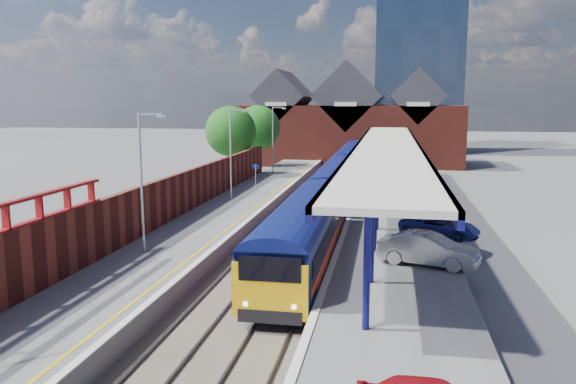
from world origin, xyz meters
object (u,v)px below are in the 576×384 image
lamp_post_b (144,173)px  lamp_post_d (274,135)px  parked_car_blue (440,227)px  parked_car_silver (428,249)px  parked_car_dark (425,207)px  train (344,171)px  platform_sign (256,174)px  lamp_post_c (232,148)px

lamp_post_b → lamp_post_d: (0.00, 32.00, 0.00)m
lamp_post_b → parked_car_blue: 16.27m
lamp_post_b → parked_car_blue: lamp_post_b is taller
lamp_post_b → parked_car_silver: (13.87, 0.02, -3.24)m
lamp_post_b → parked_car_dark: (14.38, 11.13, -3.29)m
lamp_post_b → lamp_post_d: 32.00m
train → parked_car_dark: size_ratio=13.65×
parked_car_dark → platform_sign: bearing=85.1°
lamp_post_d → platform_sign: (1.36, -14.00, -2.30)m
lamp_post_c → parked_car_silver: 21.41m
platform_sign → parked_car_dark: size_ratio=0.52×
lamp_post_b → parked_car_dark: bearing=37.7°
parked_car_silver → parked_car_blue: parked_car_silver is taller
lamp_post_d → parked_car_dark: (14.38, -20.87, -3.29)m
lamp_post_b → train: bearing=73.1°
train → parked_car_dark: bearing=-66.2°
train → lamp_post_d: 10.34m
lamp_post_c → parked_car_silver: (13.87, -15.98, -3.24)m
lamp_post_b → lamp_post_c: size_ratio=1.00×
lamp_post_b → parked_car_silver: lamp_post_b is taller
lamp_post_b → lamp_post_d: size_ratio=1.00×
platform_sign → parked_car_dark: bearing=-27.8°
platform_sign → parked_car_silver: 21.92m
lamp_post_c → parked_car_blue: 18.40m
train → platform_sign: 10.26m
parked_car_silver → parked_car_blue: bearing=7.5°
parked_car_silver → lamp_post_d: bearing=40.8°
lamp_post_b → platform_sign: lamp_post_b is taller
platform_sign → parked_car_dark: (13.02, -6.87, -0.99)m
parked_car_silver → parked_car_dark: size_ratio=0.94×
train → platform_sign: platform_sign is taller
lamp_post_c → parked_car_silver: bearing=-49.0°
lamp_post_c → lamp_post_d: size_ratio=1.00×
lamp_post_c → parked_car_blue: bearing=-34.7°
train → lamp_post_b: (-7.86, -25.92, 2.87)m
platform_sign → parked_car_silver: bearing=-55.2°
train → parked_car_silver: 26.59m
lamp_post_c → lamp_post_d: bearing=90.0°
platform_sign → train: bearing=50.7°
parked_car_silver → train: bearing=30.5°
lamp_post_c → parked_car_blue: size_ratio=1.60×
lamp_post_b → platform_sign: bearing=85.7°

